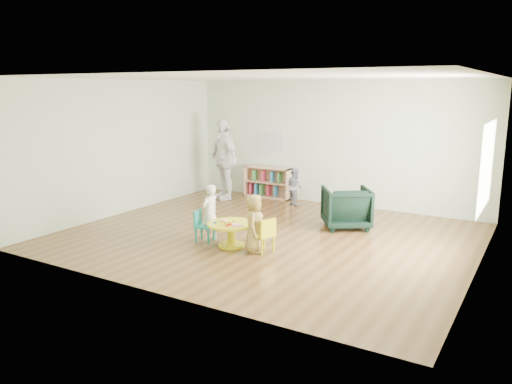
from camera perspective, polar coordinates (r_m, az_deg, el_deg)
room at (r=8.71m, az=1.48°, el=7.01°), size 7.10×7.00×2.80m
activity_table at (r=8.40m, az=-2.86°, el=-4.37°), size 0.81×0.81×0.45m
kid_chair_left at (r=8.71m, az=-6.13°, el=-3.73°), size 0.35×0.35×0.55m
kid_chair_right at (r=8.08m, az=1.00°, el=-4.82°), size 0.40×0.40×0.57m
bookshelf at (r=12.17m, az=1.34°, el=1.11°), size 1.20×0.30×0.75m
alphabet_poster at (r=12.13m, az=1.71°, el=5.77°), size 0.74×0.01×0.54m
armchair at (r=9.64m, az=10.27°, el=-1.76°), size 1.17×1.18×0.78m
child_left at (r=8.70m, az=-5.27°, el=-2.38°), size 0.27×0.38×0.99m
child_right at (r=8.03m, az=-0.22°, el=-3.64°), size 0.46×0.55×0.96m
toddler at (r=11.37m, az=4.44°, el=0.62°), size 0.52×0.48×0.85m
adult_caretaker at (r=11.92m, az=-3.70°, el=3.76°), size 1.22×0.94×1.92m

